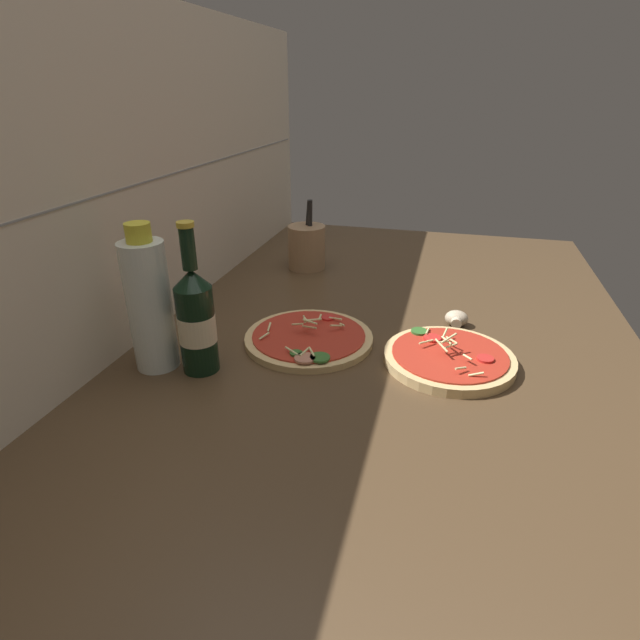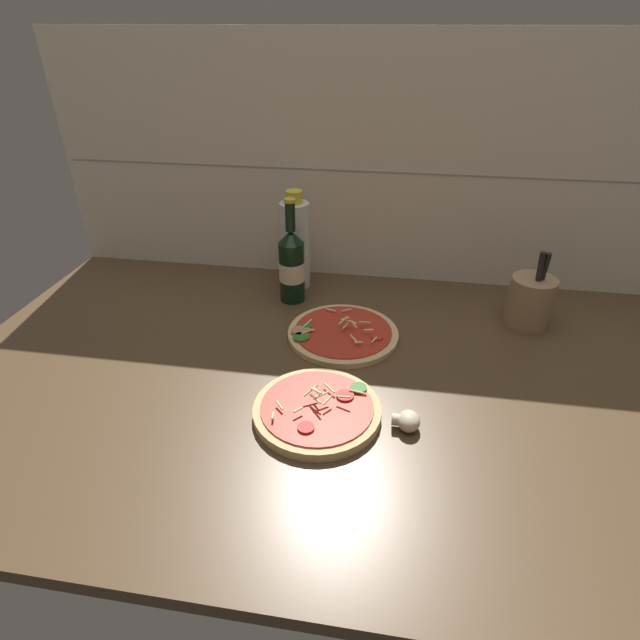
{
  "view_description": "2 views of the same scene",
  "coord_description": "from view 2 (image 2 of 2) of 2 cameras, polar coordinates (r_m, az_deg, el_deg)",
  "views": [
    {
      "loc": [
        -82.48,
        -8.44,
        45.56
      ],
      "look_at": [
        -12.16,
        10.27,
        11.26
      ],
      "focal_mm": 28.0,
      "sensor_mm": 36.0,
      "label": 1
    },
    {
      "loc": [
        5.48,
        -75.0,
        61.08
      ],
      "look_at": [
        -8.25,
        11.27,
        8.2
      ],
      "focal_mm": 28.0,
      "sensor_mm": 36.0,
      "label": 2
    }
  ],
  "objects": [
    {
      "name": "mushroom_left",
      "position": [
        0.85,
        9.94,
        -11.28
      ],
      "size": [
        4.69,
        4.47,
        3.13
      ],
      "color": "beige",
      "rests_on": "counter_slab"
    },
    {
      "name": "counter_slab",
      "position": [
        0.96,
        3.84,
        -7.4
      ],
      "size": [
        160.0,
        90.0,
        2.5
      ],
      "color": "#4C3823",
      "rests_on": "ground"
    },
    {
      "name": "beer_bottle",
      "position": [
        1.18,
        -3.25,
        6.31
      ],
      "size": [
        6.08,
        6.08,
        24.99
      ],
      "color": "black",
      "rests_on": "counter_slab"
    },
    {
      "name": "oil_bottle",
      "position": [
        1.24,
        -2.84,
        8.69
      ],
      "size": [
        7.07,
        7.07,
        24.45
      ],
      "color": "silver",
      "rests_on": "counter_slab"
    },
    {
      "name": "pizza_near",
      "position": [
        0.87,
        -0.31,
        -10.25
      ],
      "size": [
        22.07,
        22.07,
        5.49
      ],
      "color": "tan",
      "rests_on": "counter_slab"
    },
    {
      "name": "tile_backsplash",
      "position": [
        1.25,
        6.51,
        16.55
      ],
      "size": [
        160.0,
        1.13,
        60.0
      ],
      "color": "beige",
      "rests_on": "ground"
    },
    {
      "name": "utensil_crock",
      "position": [
        1.19,
        22.89,
        2.05
      ],
      "size": [
        9.55,
        9.55,
        17.63
      ],
      "color": "#9E7A56",
      "rests_on": "counter_slab"
    },
    {
      "name": "pizza_far",
      "position": [
        1.07,
        2.59,
        -1.53
      ],
      "size": [
        23.68,
        23.68,
        4.44
      ],
      "color": "tan",
      "rests_on": "counter_slab"
    }
  ]
}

